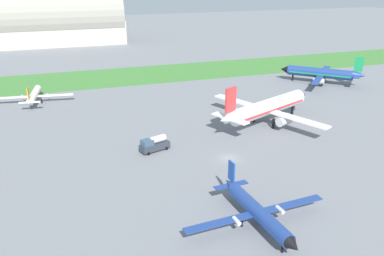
# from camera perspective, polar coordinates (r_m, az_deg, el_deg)

# --- Properties ---
(ground_plane) EXTENTS (600.00, 600.00, 0.00)m
(ground_plane) POSITION_cam_1_polar(r_m,az_deg,el_deg) (84.48, 5.22, -4.26)
(ground_plane) COLOR slate
(grass_taxiway_strip) EXTENTS (360.00, 28.00, 0.08)m
(grass_taxiway_strip) POSITION_cam_1_polar(r_m,az_deg,el_deg) (153.88, -6.45, 7.48)
(grass_taxiway_strip) COLOR #3D7533
(grass_taxiway_strip) RESTS_ON ground_plane
(airplane_taxiing_turboprop) EXTENTS (22.16, 19.02, 6.65)m
(airplane_taxiing_turboprop) POSITION_cam_1_polar(r_m,az_deg,el_deg) (127.24, -21.35, 4.34)
(airplane_taxiing_turboprop) COLOR white
(airplane_taxiing_turboprop) RESTS_ON ground_plane
(airplane_parked_jet_far) EXTENTS (23.01, 22.64, 10.20)m
(airplane_parked_jet_far) POSITION_cam_1_polar(r_m,az_deg,el_deg) (146.43, 17.75, 7.36)
(airplane_parked_jet_far) COLOR navy
(airplane_parked_jet_far) RESTS_ON ground_plane
(airplane_midfield_jet) EXTENTS (32.23, 32.40, 12.13)m
(airplane_midfield_jet) POSITION_cam_1_polar(r_m,az_deg,el_deg) (102.99, 10.50, 2.84)
(airplane_midfield_jet) COLOR white
(airplane_midfield_jet) RESTS_ON ground_plane
(airplane_foreground_turboprop) EXTENTS (23.65, 20.27, 7.08)m
(airplane_foreground_turboprop) POSITION_cam_1_polar(r_m,az_deg,el_deg) (62.82, 9.11, -11.44)
(airplane_foreground_turboprop) COLOR navy
(airplane_foreground_turboprop) RESTS_ON ground_plane
(fuel_truck_near_gate) EXTENTS (6.92, 4.32, 3.29)m
(fuel_truck_near_gate) POSITION_cam_1_polar(r_m,az_deg,el_deg) (87.29, -5.34, -2.26)
(fuel_truck_near_gate) COLOR #2D333D
(fuel_truck_near_gate) RESTS_ON ground_plane
(hangar_distant) EXTENTS (69.81, 30.21, 30.21)m
(hangar_distant) POSITION_cam_1_polar(r_m,az_deg,el_deg) (230.74, -18.75, 14.23)
(hangar_distant) COLOR #B2AD9E
(hangar_distant) RESTS_ON ground_plane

